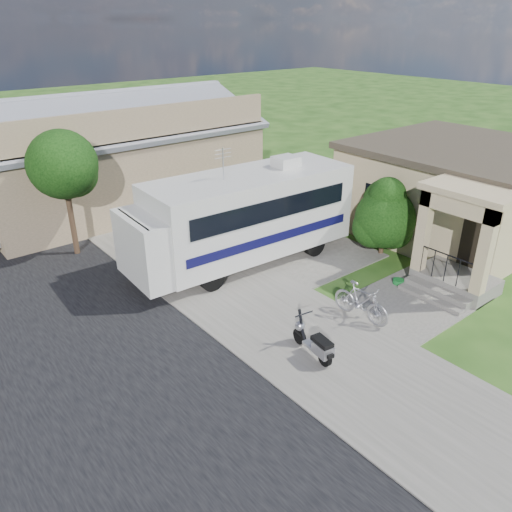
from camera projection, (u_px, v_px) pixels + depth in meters
ground at (324, 321)px, 14.43m from camera, size 120.00×120.00×0.00m
sidewalk_slab at (134, 227)px, 20.86m from camera, size 4.00×80.00×0.06m
driveway_slab at (264, 254)px, 18.43m from camera, size 7.00×6.00×0.05m
walk_slab at (415, 300)px, 15.42m from camera, size 4.00×3.00×0.05m
house at (457, 190)px, 19.72m from camera, size 9.47×7.80×3.54m
warehouse at (110, 158)px, 23.37m from camera, size 12.50×8.40×5.04m
street_tree_a at (65, 167)px, 17.27m from camera, size 2.44×2.40×4.58m
motorhome at (243, 215)px, 17.15m from camera, size 8.25×2.96×4.17m
shrub at (385, 215)px, 17.97m from camera, size 2.39×2.28×2.93m
scooter at (315, 343)px, 12.65m from camera, size 0.60×1.56×1.03m
bicycle at (361, 304)px, 14.22m from camera, size 0.68×1.88×1.11m
garden_hose at (398, 283)px, 16.34m from camera, size 0.36×0.36×0.16m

